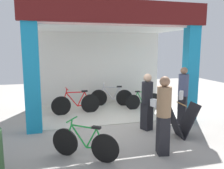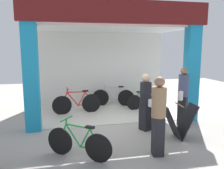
% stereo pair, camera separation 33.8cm
% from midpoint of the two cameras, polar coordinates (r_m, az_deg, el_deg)
% --- Properties ---
extents(ground_plane, '(18.72, 18.72, 0.00)m').
position_cam_midpoint_polar(ground_plane, '(7.36, 2.58, -9.77)').
color(ground_plane, '#9E9991').
rests_on(ground_plane, ground).
extents(shop_facade, '(5.56, 3.25, 3.72)m').
position_cam_midpoint_polar(shop_facade, '(8.47, -0.03, 6.53)').
color(shop_facade, beige).
rests_on(shop_facade, ground).
extents(bicycle_inside_0, '(1.50, 0.41, 0.83)m').
position_cam_midpoint_polar(bicycle_inside_0, '(9.13, 9.18, -4.00)').
color(bicycle_inside_0, black).
rests_on(bicycle_inside_0, ground).
extents(bicycle_inside_1, '(1.75, 0.48, 0.96)m').
position_cam_midpoint_polar(bicycle_inside_1, '(8.48, -7.45, -4.59)').
color(bicycle_inside_1, black).
rests_on(bicycle_inside_1, ground).
extents(bicycle_inside_2, '(1.67, 0.56, 0.95)m').
position_cam_midpoint_polar(bicycle_inside_2, '(9.50, 1.38, -3.07)').
color(bicycle_inside_2, black).
rests_on(bicycle_inside_2, ground).
extents(bicycle_parked_0, '(1.31, 0.94, 0.86)m').
position_cam_midpoint_polar(bicycle_parked_0, '(5.18, -6.27, -14.08)').
color(bicycle_parked_0, black).
rests_on(bicycle_parked_0, ground).
extents(sandwich_board_sign, '(0.89, 0.57, 0.93)m').
position_cam_midpoint_polar(sandwich_board_sign, '(6.46, 17.52, -8.64)').
color(sandwich_board_sign, black).
rests_on(sandwich_board_sign, ground).
extents(pedestrian_0, '(0.37, 0.56, 1.77)m').
position_cam_midpoint_polar(pedestrian_0, '(5.26, 13.15, -7.35)').
color(pedestrian_0, black).
rests_on(pedestrian_0, ground).
extents(pedestrian_2, '(0.42, 0.60, 1.64)m').
position_cam_midpoint_polar(pedestrian_2, '(6.75, 9.71, -4.12)').
color(pedestrian_2, black).
rests_on(pedestrian_2, ground).
extents(pedestrian_3, '(0.49, 0.50, 1.78)m').
position_cam_midpoint_polar(pedestrian_3, '(7.51, 18.24, -2.60)').
color(pedestrian_3, black).
rests_on(pedestrian_3, ground).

